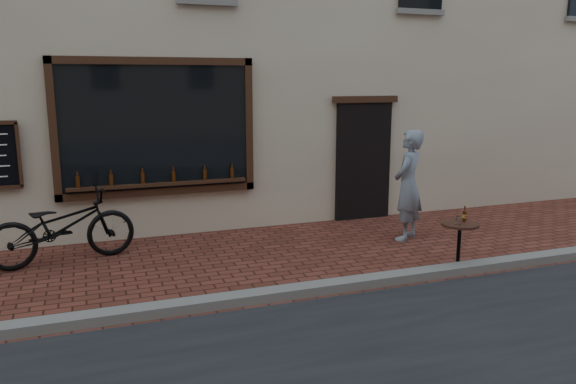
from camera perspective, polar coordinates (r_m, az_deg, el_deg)
name	(u,v)px	position (r m, az deg, el deg)	size (l,w,h in m)	color
ground	(353,294)	(7.13, 6.66, -10.27)	(90.00, 90.00, 0.00)	#502319
kerb	(346,284)	(7.28, 5.96, -9.30)	(90.00, 0.25, 0.12)	slate
cargo_bicycle	(58,226)	(8.72, -22.29, -3.21)	(2.48, 1.13, 1.16)	black
bistro_table	(459,236)	(8.18, 17.02, -4.33)	(0.52, 0.52, 0.89)	black
pedestrian	(408,185)	(9.41, 12.10, 0.67)	(0.67, 0.44, 1.83)	gray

